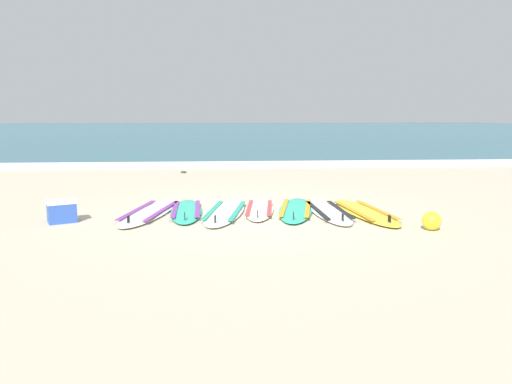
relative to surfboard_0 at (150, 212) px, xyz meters
name	(u,v)px	position (x,y,z in m)	size (l,w,h in m)	color
ground_plane	(253,213)	(1.86, -0.03, -0.04)	(80.00, 80.00, 0.00)	#C1B599
sea	(226,131)	(1.86, 37.20, 0.01)	(80.00, 60.00, 0.10)	#23667A
wave_foam_strip	(238,165)	(1.86, 7.79, 0.02)	(80.00, 1.18, 0.11)	white
surfboard_0	(150,212)	(0.00, 0.00, 0.00)	(1.14, 2.66, 0.18)	white
surfboard_1	(186,211)	(0.65, 0.08, 0.00)	(0.65, 2.28, 0.18)	#2DB793
surfboard_2	(225,212)	(1.35, -0.10, 0.00)	(1.05, 2.57, 0.18)	silver
surfboard_3	(259,209)	(1.99, 0.10, 0.00)	(0.75, 2.12, 0.18)	white
surfboard_4	(296,209)	(2.66, 0.05, 0.00)	(1.06, 2.49, 0.18)	#2DB793
surfboard_5	(329,211)	(3.22, -0.18, 0.00)	(0.67, 2.37, 0.18)	white
surfboard_6	(365,212)	(3.87, -0.26, 0.00)	(0.93, 2.58, 0.18)	yellow
cooler_box	(62,211)	(-1.36, -0.58, 0.16)	(0.55, 0.47, 0.38)	#2D51B2
beach_ball	(432,221)	(4.55, -1.55, 0.11)	(0.30, 0.30, 0.30)	yellow
seaweed_clump_near_shoreline	(184,172)	(0.18, 6.06, -0.01)	(0.18, 0.14, 0.06)	#384723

